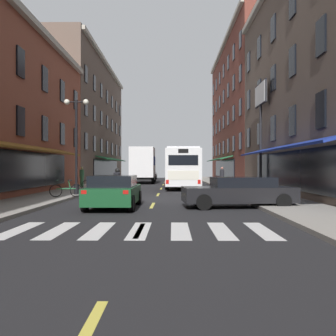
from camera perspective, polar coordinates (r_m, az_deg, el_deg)
ground_plane at (r=20.08m, az=-1.87°, el=-4.90°), size 34.80×80.00×0.10m
lane_centre_dashes at (r=19.83m, az=-1.90°, el=-4.81°), size 0.14×73.90×0.01m
crosswalk_near at (r=10.17m, az=-4.40°, el=-9.53°), size 7.10×2.80×0.01m
sidewalk_left at (r=21.17m, az=-18.09°, el=-4.32°), size 3.00×80.00×0.14m
sidewalk_right at (r=20.67m, az=14.75°, el=-4.43°), size 3.00×80.00×0.14m
billboard_sign at (r=26.89m, az=14.09°, el=8.97°), size 0.40×2.96×7.44m
transit_bus at (r=31.42m, az=2.09°, el=0.07°), size 2.69×11.85×3.19m
box_truck at (r=39.36m, az=-3.82°, el=0.42°), size 2.53×6.93×3.73m
sedan_near at (r=15.67m, az=-8.32°, el=-3.57°), size 2.02×4.26×1.37m
sedan_mid at (r=15.97m, az=10.94°, el=-3.61°), size 4.81×2.25×1.29m
sedan_far at (r=51.29m, az=-2.90°, el=-0.97°), size 1.99×4.43×1.41m
motorcycle_rider at (r=19.67m, az=-7.79°, el=-2.79°), size 0.62×2.07×1.66m
bicycle_near at (r=26.50m, az=-11.37°, el=-2.49°), size 1.71×0.48×0.91m
bicycle_mid at (r=20.28m, az=-15.42°, el=-3.29°), size 1.69×0.52×0.91m
pedestrian_near at (r=30.35m, az=-13.14°, el=-1.24°), size 0.40×0.52×1.61m
pedestrian_mid at (r=31.76m, az=8.33°, el=-1.24°), size 0.36×0.36×1.59m
street_lamp_twin at (r=21.96m, az=-13.94°, el=3.94°), size 1.42×0.32×5.48m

